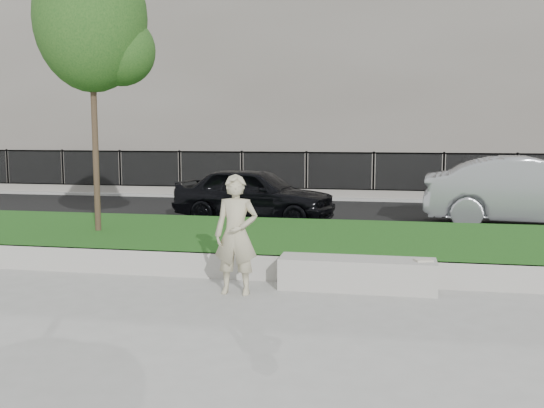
% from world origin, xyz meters
% --- Properties ---
extents(ground, '(90.00, 90.00, 0.00)m').
position_xyz_m(ground, '(0.00, 0.00, 0.00)').
color(ground, gray).
rests_on(ground, ground).
extents(grass_bank, '(34.00, 4.00, 0.40)m').
position_xyz_m(grass_bank, '(0.00, 3.00, 0.20)').
color(grass_bank, '#153A0E').
rests_on(grass_bank, ground).
extents(grass_kerb, '(34.00, 0.08, 0.40)m').
position_xyz_m(grass_kerb, '(0.00, 1.04, 0.20)').
color(grass_kerb, '#9C9A92').
rests_on(grass_kerb, ground).
extents(street, '(34.00, 7.00, 0.04)m').
position_xyz_m(street, '(0.00, 8.50, 0.02)').
color(street, black).
rests_on(street, ground).
extents(far_pavement, '(34.00, 3.00, 0.12)m').
position_xyz_m(far_pavement, '(0.00, 13.00, 0.06)').
color(far_pavement, gray).
rests_on(far_pavement, ground).
extents(iron_fence, '(32.00, 0.30, 1.50)m').
position_xyz_m(iron_fence, '(0.00, 12.00, 0.54)').
color(iron_fence, slate).
rests_on(iron_fence, far_pavement).
extents(building_facade, '(34.00, 10.00, 10.00)m').
position_xyz_m(building_facade, '(0.00, 20.00, 5.00)').
color(building_facade, '#68625B').
rests_on(building_facade, ground).
extents(stone_bench, '(2.25, 0.56, 0.46)m').
position_xyz_m(stone_bench, '(1.62, 0.78, 0.23)').
color(stone_bench, '#9C9A92').
rests_on(stone_bench, ground).
extents(man, '(0.62, 0.42, 1.69)m').
position_xyz_m(man, '(-0.05, 0.25, 0.85)').
color(man, '#B2AA89').
rests_on(man, ground).
extents(book, '(0.28, 0.24, 0.03)m').
position_xyz_m(book, '(2.55, 0.78, 0.47)').
color(book, beige).
rests_on(book, stone_bench).
extents(young_tree, '(2.16, 2.07, 5.29)m').
position_xyz_m(young_tree, '(-3.33, 2.77, 4.25)').
color(young_tree, '#38281C').
rests_on(young_tree, grass_bank).
extents(car_dark, '(4.24, 2.29, 1.37)m').
position_xyz_m(car_dark, '(-1.20, 6.70, 0.73)').
color(car_dark, black).
rests_on(car_dark, street).
extents(car_silver, '(5.11, 2.13, 1.65)m').
position_xyz_m(car_silver, '(5.41, 7.09, 0.86)').
color(car_silver, '#909398').
rests_on(car_silver, street).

